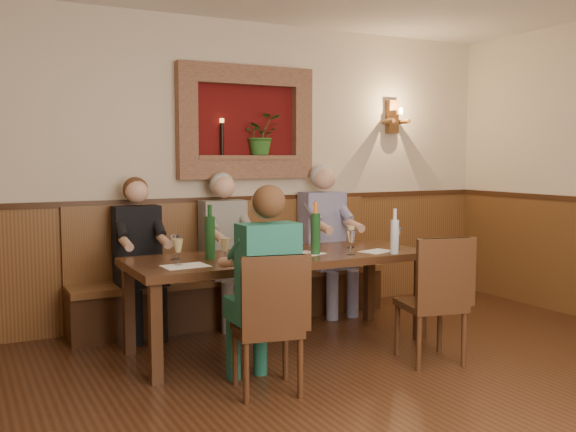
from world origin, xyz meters
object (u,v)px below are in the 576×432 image
Objects in this scene: person_bench_left at (140,271)px; dining_table at (280,264)px; person_bench_mid at (227,263)px; person_chair_front at (263,306)px; spittoon_bucket at (288,241)px; water_bottle at (395,235)px; bench at (234,286)px; chair_near_right at (431,325)px; chair_near_left at (267,352)px; wine_bottle_green_a at (316,233)px; wine_bottle_green_b at (210,237)px; person_bench_right at (327,251)px.

dining_table is at bearing -42.83° from person_bench_left.
person_bench_left is at bearing 179.92° from person_bench_mid.
person_bench_left is at bearing 103.43° from person_chair_front.
water_bottle is at bearing -18.66° from spittoon_bucket.
dining_table is at bearing 56.36° from person_chair_front.
bench reaches higher than chair_near_right.
chair_near_left is 1.26m from wine_bottle_green_a.
spittoon_bucket is (0.14, -0.94, 0.30)m from person_bench_mid.
spittoon_bucket is at bearing -88.58° from bench.
wine_bottle_green_a is 1.02× the size of wine_bottle_green_b.
chair_near_left is 0.30m from person_chair_front.
person_bench_mid is 3.82× the size of water_bottle.
person_bench_mid is at bearing 75.96° from person_chair_front.
chair_near_right is at bearing -61.00° from person_bench_mid.
person_bench_right is at bearing 47.97° from person_chair_front.
dining_table is 0.22m from spittoon_bucket.
chair_near_right is at bearing -65.36° from bench.
bench reaches higher than spittoon_bucket.
chair_near_right is 0.79m from water_bottle.
person_bench_left is 1.84m from person_bench_right.
bench is 3.16× the size of chair_near_right.
chair_near_right is 1.25m from spittoon_bucket.
wine_bottle_green_b is (-0.04, 0.91, 0.65)m from chair_near_left.
bench is at bearing 42.43° from person_bench_mid.
person_bench_mid is 1.09m from wine_bottle_green_a.
wine_bottle_green_b is at bearing 159.13° from chair_near_right.
wine_bottle_green_b is at bearing 163.14° from water_bottle.
person_chair_front is (-0.52, -0.78, -0.12)m from dining_table.
person_bench_right is at bearing 60.93° from chair_near_left.
bench is 0.98m from person_bench_right.
person_bench_right reaches higher than person_bench_mid.
person_chair_front is (-1.35, 0.08, 0.28)m from chair_near_right.
spittoon_bucket is at bearing -14.32° from wine_bottle_green_b.
person_chair_front reaches higher than spittoon_bucket.
water_bottle is at bearing -94.49° from person_bench_right.
person_bench_right is at bearing -0.10° from person_bench_left.
person_chair_front is 0.91m from wine_bottle_green_b.
person_bench_left reaches higher than wine_bottle_green_a.
wine_bottle_green_a reaches higher than bench.
chair_near_right is (1.35, -0.00, 0.01)m from chair_near_left.
water_bottle is at bearing -51.76° from person_bench_mid.
person_bench_left is 1.00× the size of person_chair_front.
chair_near_right is 2.26× the size of wine_bottle_green_a.
chair_near_left reaches higher than dining_table.
person_bench_right reaches higher than dining_table.
person_bench_right is 1.33m from spittoon_bucket.
dining_table is 6.63× the size of water_bottle.
person_bench_mid reaches higher than wine_bottle_green_b.
bench is at bearing 103.48° from wine_bottle_green_a.
person_bench_right is (0.94, 0.84, -0.07)m from dining_table.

